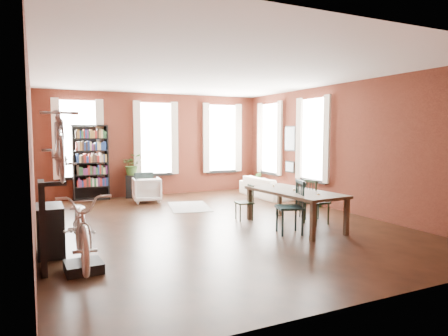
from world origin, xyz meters
TOP-DOWN VIEW (x-y plane):
  - room at (0.25, 0.62)m, footprint 9.00×9.04m
  - dining_table at (1.40, -1.01)m, footprint 1.19×2.32m
  - dining_chair_a at (0.99, -1.45)m, footprint 0.60×0.60m
  - dining_chair_b at (0.78, 0.02)m, footprint 0.41×0.41m
  - dining_chair_c at (1.98, -1.01)m, footprint 0.48×0.48m
  - dining_chair_d at (2.21, -0.47)m, footprint 0.47×0.47m
  - bookshelf at (-2.00, 4.30)m, footprint 1.00×0.32m
  - white_armchair at (-0.61, 3.30)m, footprint 0.83×0.79m
  - cream_sofa at (2.95, 2.60)m, footprint 0.61×2.08m
  - striped_rug at (0.20, 2.04)m, footprint 1.32×1.79m
  - bike_trainer at (-2.90, -2.01)m, footprint 0.52×0.52m
  - bike_wall_rack at (-3.40, -1.80)m, footprint 0.16×0.60m
  - console_table at (-3.28, -0.90)m, footprint 0.40×0.80m
  - plant_stand at (-0.82, 4.25)m, footprint 0.44×0.44m
  - plant_by_sofa at (3.20, 3.66)m, footprint 0.57×0.75m
  - plant_small at (3.33, 0.52)m, footprint 0.51×0.45m
  - bicycle_floor at (-2.90, -2.00)m, footprint 0.71×1.04m
  - bicycle_hung at (-3.15, -1.80)m, footprint 0.47×1.00m
  - plant_on_stand at (-0.80, 4.26)m, footprint 0.67×0.73m

SIDE VIEW (x-z plane):
  - striped_rug at x=0.20m, z-range 0.00..0.01m
  - bike_trainer at x=-2.90m, z-range 0.00..0.14m
  - plant_small at x=3.33m, z-range 0.00..0.16m
  - plant_by_sofa at x=3.20m, z-range 0.00..0.30m
  - plant_stand at x=-0.82m, z-range 0.00..0.69m
  - dining_table at x=1.40m, z-range 0.00..0.77m
  - white_armchair at x=-0.61m, z-range 0.00..0.77m
  - dining_chair_b at x=0.78m, z-range 0.00..0.79m
  - console_table at x=-3.28m, z-range 0.00..0.80m
  - cream_sofa at x=2.95m, z-range 0.00..0.81m
  - dining_chair_d at x=2.21m, z-range 0.00..0.84m
  - dining_chair_c at x=1.98m, z-range 0.00..0.97m
  - dining_chair_a at x=0.99m, z-range 0.00..1.04m
  - bike_wall_rack at x=-3.40m, z-range 0.00..1.30m
  - plant_on_stand at x=-0.80m, z-range 0.69..1.19m
  - bookshelf at x=-2.00m, z-range 0.00..2.20m
  - bicycle_floor at x=-2.90m, z-range 0.14..2.09m
  - bicycle_hung at x=-3.15m, z-range 1.30..2.96m
  - room at x=0.25m, z-range 0.53..3.75m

